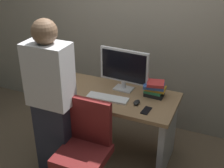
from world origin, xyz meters
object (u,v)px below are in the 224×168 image
keyboard (108,98)px  cup_near_keyboard (66,87)px  cell_phone (146,110)px  book_stack (155,89)px  desk (114,113)px  monitor (124,68)px  mouse (137,102)px  office_chair (85,155)px  person_at_desk (52,104)px

keyboard → cup_near_keyboard: bearing=179.5°
cell_phone → book_stack: bearing=97.2°
cup_near_keyboard → desk: bearing=13.9°
monitor → mouse: size_ratio=5.41×
keyboard → cup_near_keyboard: cup_near_keyboard is taller
office_chair → book_stack: bearing=63.1°
person_at_desk → book_stack: size_ratio=7.04×
cup_near_keyboard → book_stack: bearing=16.5°
monitor → person_at_desk: bearing=-120.0°
office_chair → keyboard: bearing=92.0°
cell_phone → cup_near_keyboard: bearing=-178.2°
cup_near_keyboard → cell_phone: bearing=-2.9°
monitor → book_stack: 0.39m
mouse → book_stack: size_ratio=0.43×
office_chair → cell_phone: (0.42, 0.48, 0.30)m
keyboard → book_stack: (0.42, 0.25, 0.08)m
monitor → book_stack: monitor is taller
desk → office_chair: (-0.01, -0.65, -0.07)m
desk → mouse: 0.38m
desk → office_chair: 0.65m
cell_phone → mouse: bearing=150.4°
person_at_desk → book_stack: person_at_desk is taller
monitor → cell_phone: monitor is taller
keyboard → cell_phone: keyboard is taller
cup_near_keyboard → book_stack: (0.89, 0.27, 0.04)m
mouse → cell_phone: 0.16m
cup_near_keyboard → office_chair: bearing=-46.9°
desk → book_stack: size_ratio=5.68×
keyboard → mouse: bearing=1.3°
desk → keyboard: 0.26m
mouse → keyboard: bearing=-175.9°
book_stack → cell_phone: size_ratio=1.62×
office_chair → person_at_desk: (-0.37, 0.07, 0.41)m
book_stack → mouse: bearing=-117.0°
keyboard → cup_near_keyboard: size_ratio=5.05×
office_chair → mouse: 0.71m
desk → cell_phone: 0.50m
desk → monitor: 0.51m
keyboard → desk: bearing=73.0°
desk → keyboard: size_ratio=3.08×
office_chair → cup_near_keyboard: 0.80m
person_at_desk → monitor: 0.86m
office_chair → monitor: 0.98m
keyboard → cell_phone: bearing=-11.3°
book_stack → monitor: bearing=178.0°
desk → office_chair: office_chair is taller
mouse → person_at_desk: bearing=-142.9°
book_stack → person_at_desk: bearing=-136.9°
office_chair → cup_near_keyboard: (-0.49, 0.53, 0.34)m
desk → person_at_desk: size_ratio=0.81×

